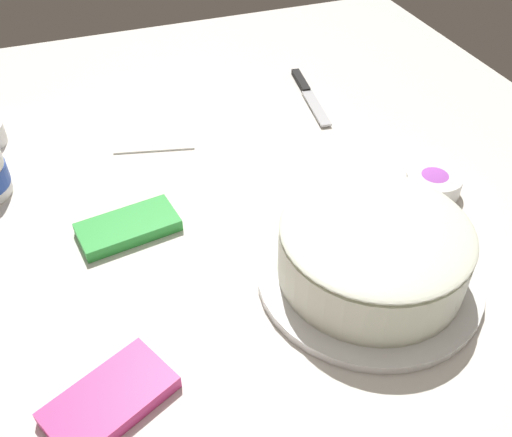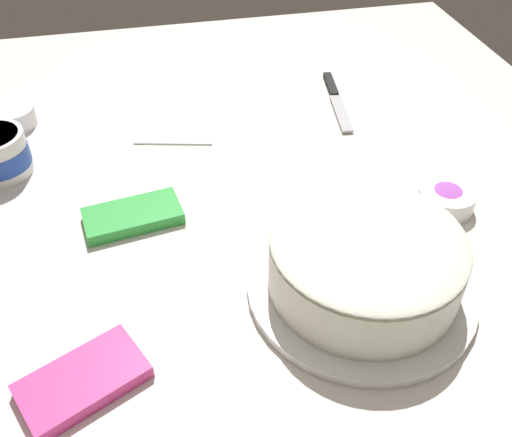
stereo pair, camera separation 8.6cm
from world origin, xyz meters
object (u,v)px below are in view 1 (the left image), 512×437
at_px(frosted_cake, 372,254).
at_px(spreading_knife, 307,92).
at_px(paper_napkin, 155,129).
at_px(sprinkle_bowl_rainbow, 433,182).
at_px(candy_box_lower, 110,400).
at_px(candy_box_upper, 128,226).

xyz_separation_m(frosted_cake, spreading_knife, (-0.14, -0.52, -0.05)).
height_order(spreading_knife, paper_napkin, spreading_knife).
xyz_separation_m(frosted_cake, sprinkle_bowl_rainbow, (-0.20, -0.14, -0.03)).
relative_size(candy_box_lower, paper_napkin, 0.98).
height_order(candy_box_lower, candy_box_upper, same).
distance_m(frosted_cake, candy_box_lower, 0.39).
bearing_deg(frosted_cake, paper_napkin, -67.76).
height_order(frosted_cake, candy_box_upper, frosted_cake).
bearing_deg(candy_box_lower, frosted_cake, 165.38).
bearing_deg(sprinkle_bowl_rainbow, spreading_knife, -80.78).
bearing_deg(candy_box_lower, candy_box_upper, -129.94).
bearing_deg(paper_napkin, frosted_cake, 112.24).
bearing_deg(frosted_cake, sprinkle_bowl_rainbow, -144.60).
bearing_deg(candy_box_lower, spreading_knife, -156.42).
relative_size(frosted_cake, candy_box_upper, 2.09).
bearing_deg(sprinkle_bowl_rainbow, frosted_cake, 35.40).
bearing_deg(sprinkle_bowl_rainbow, candy_box_upper, -8.90).
bearing_deg(spreading_knife, frosted_cake, 75.35).
relative_size(candy_box_upper, paper_napkin, 1.02).
bearing_deg(spreading_knife, candy_box_lower, 49.12).
bearing_deg(sprinkle_bowl_rainbow, paper_napkin, -41.36).
bearing_deg(sprinkle_bowl_rainbow, candy_box_lower, 20.35).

